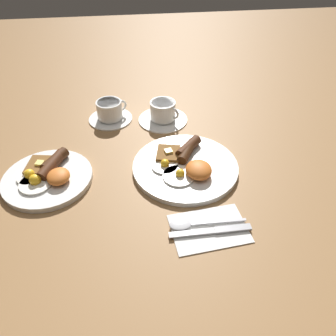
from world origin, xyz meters
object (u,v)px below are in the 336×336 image
(teacup_far, at_px, (110,112))
(spoon, at_px, (188,224))
(knife, at_px, (215,230))
(breakfast_plate_far, at_px, (48,175))
(teacup_near, at_px, (163,113))
(breakfast_plate_near, at_px, (185,165))

(teacup_far, relative_size, spoon, 0.81)
(knife, relative_size, spoon, 1.05)
(breakfast_plate_far, height_order, teacup_near, teacup_near)
(breakfast_plate_far, relative_size, teacup_far, 1.62)
(teacup_near, relative_size, teacup_far, 1.12)
(breakfast_plate_near, height_order, teacup_far, teacup_far)
(breakfast_plate_near, distance_m, breakfast_plate_far, 0.37)
(teacup_far, relative_size, knife, 0.77)
(breakfast_plate_far, bearing_deg, teacup_near, -52.98)
(breakfast_plate_far, height_order, knife, breakfast_plate_far)
(teacup_near, bearing_deg, spoon, -179.62)
(breakfast_plate_far, bearing_deg, breakfast_plate_near, -90.67)
(teacup_far, bearing_deg, spoon, -160.11)
(breakfast_plate_near, bearing_deg, breakfast_plate_far, 89.33)
(teacup_far, bearing_deg, knife, -155.55)
(breakfast_plate_near, xyz_separation_m, knife, (-0.23, -0.03, -0.01))
(breakfast_plate_near, height_order, knife, breakfast_plate_near)
(breakfast_plate_far, xyz_separation_m, knife, (-0.23, -0.40, -0.01))
(teacup_far, xyz_separation_m, spoon, (-0.49, -0.18, -0.02))
(breakfast_plate_far, xyz_separation_m, teacup_near, (0.25, -0.34, 0.01))
(knife, xyz_separation_m, spoon, (0.03, 0.06, 0.00))
(teacup_near, distance_m, teacup_far, 0.18)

